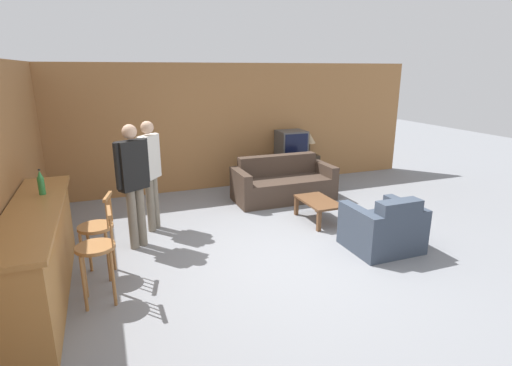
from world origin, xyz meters
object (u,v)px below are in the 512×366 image
armchair_near (383,229)px  person_by_window (150,169)px  bottle (41,183)px  table_lamp (310,139)px  bar_chair_near (97,253)px  tv_unit (291,170)px  bar_chair_mid (97,233)px  tv (291,143)px  person_by_counter (133,179)px  coffee_table (318,204)px  couch_far (283,184)px

armchair_near → person_by_window: 3.58m
bottle → table_lamp: size_ratio=0.67×
bottle → table_lamp: bearing=28.2°
bar_chair_near → person_by_window: bearing=67.1°
armchair_near → tv_unit: bearing=85.8°
bar_chair_mid → person_by_window: size_ratio=0.60×
tv → person_by_window: bearing=-152.9°
tv_unit → table_lamp: bearing=-0.0°
bottle → person_by_counter: size_ratio=0.17×
bar_chair_near → coffee_table: size_ratio=1.20×
bar_chair_near → couch_far: size_ratio=0.54×
tv_unit → tv: size_ratio=2.01×
couch_far → coffee_table: bearing=-87.4°
couch_far → armchair_near: couch_far is taller
coffee_table → table_lamp: table_lamp is taller
couch_far → coffee_table: couch_far is taller
bar_chair_mid → tv_unit: bearing=36.3°
bar_chair_near → bar_chair_mid: size_ratio=1.00×
armchair_near → coffee_table: bearing=103.5°
couch_far → tv: tv is taller
bar_chair_near → coffee_table: 3.68m
coffee_table → bar_chair_near: bearing=-159.5°
bottle → table_lamp: bottle is taller
bar_chair_mid → couch_far: size_ratio=0.54×
couch_far → tv_unit: (0.63, 0.96, 0.01)m
bar_chair_near → bar_chair_mid: (-0.00, 0.60, 0.00)m
bar_chair_near → person_by_window: person_by_window is taller
bar_chair_near → coffee_table: bearing=20.5°
bar_chair_near → person_by_counter: person_by_counter is taller
coffee_table → tv: bearing=75.8°
table_lamp → tv_unit: bearing=180.0°
bar_chair_mid → armchair_near: bearing=-9.2°
bottle → table_lamp: 5.70m
couch_far → person_by_window: size_ratio=1.12×
bar_chair_near → table_lamp: bearing=38.4°
tv_unit → tv: 0.59m
bar_chair_mid → table_lamp: (4.47, 2.95, 0.39)m
bottle → tv_unit: bearing=30.5°
bar_chair_mid → tv: size_ratio=1.74×
bar_chair_near → tv: tv is taller
bar_chair_near → couch_far: (3.37, 2.58, -0.28)m
coffee_table → bar_chair_mid: bearing=-168.7°
table_lamp → person_by_window: (-3.66, -1.64, 0.02)m
bar_chair_near → armchair_near: 3.75m
couch_far → coffee_table: 1.30m
tv_unit → person_by_window: size_ratio=0.70×
tv_unit → bar_chair_mid: bearing=-143.7°
couch_far → bar_chair_near: bearing=-142.5°
couch_far → bottle: bottle is taller
tv → table_lamp: 0.46m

